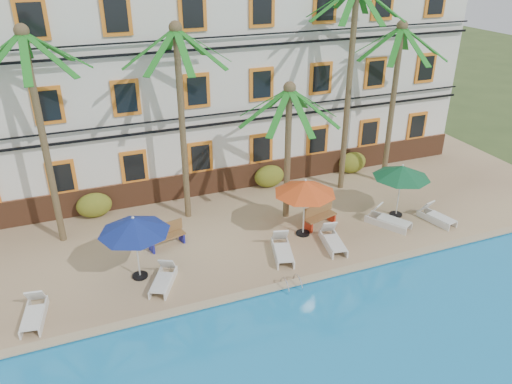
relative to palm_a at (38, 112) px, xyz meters
name	(u,v)px	position (x,y,z in m)	size (l,w,h in m)	color
ground	(293,273)	(7.81, -5.11, -5.57)	(100.00, 100.00, 0.00)	#384C23
pool_deck	(246,210)	(7.81, -0.11, -5.44)	(30.00, 12.00, 0.25)	tan
pool_coping	(305,280)	(7.81, -6.01, -5.29)	(30.00, 0.35, 0.06)	tan
hotel_building	(210,70)	(7.81, 4.87, -0.19)	(25.40, 6.44, 10.22)	silver
palm_a	(38,112)	(0.00, 0.00, 0.00)	(4.19, 4.19, 8.33)	brown
palm_b	(180,99)	(5.17, 0.07, -0.10)	(4.19, 4.19, 8.16)	brown
palm_c	(288,131)	(9.14, -1.49, -1.42)	(4.19, 4.19, 5.92)	brown
palm_d	(351,65)	(12.81, 0.13, 0.63)	(4.19, 4.19, 9.44)	brown
palm_e	(395,83)	(15.15, -0.02, -0.35)	(4.19, 4.19, 7.72)	brown
shrub_left	(94,205)	(1.40, 1.49, -4.77)	(1.50, 0.90, 1.10)	#1E5017
shrub_mid	(269,176)	(9.60, 1.49, -4.77)	(1.50, 0.90, 1.10)	#1E5017
shrub_right	(352,162)	(14.25, 1.49, -4.77)	(1.50, 0.90, 1.10)	#1E5017
umbrella_blue	(134,226)	(2.44, -3.65, -3.21)	(2.47, 2.47, 2.47)	black
umbrella_red	(305,187)	(9.16, -3.14, -3.19)	(2.50, 2.50, 2.50)	black
umbrella_green	(402,172)	(13.65, -3.20, -3.24)	(2.44, 2.44, 2.44)	black
lounger_a	(34,313)	(-1.03, -4.71, -5.05)	(0.87, 1.79, 0.81)	silver
lounger_b	(163,279)	(3.14, -4.42, -5.06)	(1.30, 1.75, 0.79)	silver
lounger_c	(282,249)	(7.73, -4.25, -5.04)	(1.11, 1.93, 0.86)	silver
lounger_d	(333,240)	(9.84, -4.37, -5.04)	(0.96, 1.87, 0.84)	silver
lounger_e	(387,219)	(12.77, -3.79, -5.03)	(1.52, 1.94, 0.88)	silver
lounger_f	(436,216)	(14.93, -4.25, -5.06)	(0.96, 1.74, 0.78)	silver
bench_left	(165,235)	(3.76, -1.94, -4.85)	(1.57, 0.82, 0.93)	olive
bench_right	(319,215)	(10.10, -2.73, -4.85)	(1.57, 0.85, 0.93)	olive
pool_ladder	(291,286)	(7.25, -6.11, -5.32)	(0.54, 0.74, 0.74)	silver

